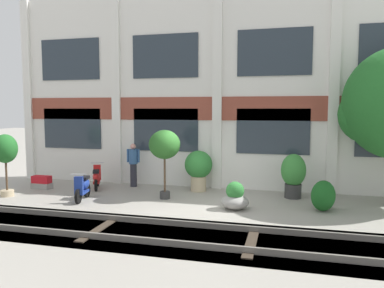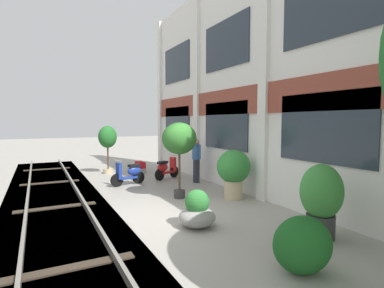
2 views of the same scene
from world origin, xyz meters
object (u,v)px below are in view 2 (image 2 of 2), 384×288
at_px(resident_by_doorway, 196,159).
at_px(potted_plant_low_pan, 179,140).
at_px(potted_plant_glazed_jar, 234,170).
at_px(potted_plant_square_trough, 140,167).
at_px(scooter_near_curb, 130,173).
at_px(topiary_hedge, 302,245).
at_px(potted_plant_wide_bowl, 197,212).
at_px(scooter_second_parked, 166,169).
at_px(potted_plant_stone_basin, 321,197).
at_px(potted_plant_terracotta_small, 108,139).

bearing_deg(resident_by_doorway, potted_plant_low_pan, 43.65).
bearing_deg(potted_plant_glazed_jar, potted_plant_square_trough, -169.71).
bearing_deg(potted_plant_low_pan, scooter_near_curb, -161.94).
height_order(resident_by_doorway, topiary_hedge, resident_by_doorway).
bearing_deg(potted_plant_glazed_jar, topiary_hedge, -21.91).
xyz_separation_m(potted_plant_wide_bowl, potted_plant_glazed_jar, (-1.68, 2.20, 0.55)).
distance_m(scooter_near_curb, resident_by_doorway, 2.63).
xyz_separation_m(scooter_second_parked, topiary_hedge, (8.20, -1.08, 0.03)).
xyz_separation_m(potted_plant_stone_basin, potted_plant_terracotta_small, (-9.83, -2.25, 0.74)).
xyz_separation_m(potted_plant_terracotta_small, potted_plant_square_trough, (0.38, 1.42, -1.36)).
relative_size(scooter_near_curb, scooter_second_parked, 1.06).
relative_size(potted_plant_wide_bowl, potted_plant_stone_basin, 0.56).
xyz_separation_m(scooter_near_curb, scooter_second_parked, (-0.41, 1.66, 0.00)).
xyz_separation_m(potted_plant_wide_bowl, scooter_second_parked, (-5.57, 1.54, 0.09)).
bearing_deg(scooter_second_parked, potted_plant_square_trough, 76.76).
distance_m(potted_plant_glazed_jar, scooter_near_curb, 4.21).
bearing_deg(potted_plant_square_trough, potted_plant_low_pan, -4.08).
relative_size(potted_plant_square_trough, scooter_second_parked, 0.65).
distance_m(potted_plant_square_trough, potted_plant_low_pan, 5.42).
relative_size(potted_plant_stone_basin, resident_by_doorway, 0.90).
xyz_separation_m(potted_plant_wide_bowl, potted_plant_terracotta_small, (-8.07, -0.31, 1.25)).
relative_size(potted_plant_terracotta_small, potted_plant_square_trough, 2.64).
xyz_separation_m(potted_plant_terracotta_small, scooter_near_curb, (2.91, 0.19, -1.16)).
distance_m(potted_plant_square_trough, scooter_second_parked, 2.18).
relative_size(potted_plant_glazed_jar, scooter_near_curb, 1.12).
bearing_deg(resident_by_doorway, scooter_near_curb, -23.16).
bearing_deg(potted_plant_terracotta_small, resident_by_doorway, 35.62).
xyz_separation_m(potted_plant_stone_basin, scooter_second_parked, (-7.33, -0.40, -0.42)).
height_order(potted_plant_glazed_jar, potted_plant_terracotta_small, potted_plant_terracotta_small).
bearing_deg(resident_by_doorway, topiary_hedge, 69.57).
distance_m(potted_plant_wide_bowl, potted_plant_terracotta_small, 8.17).
bearing_deg(scooter_second_parked, scooter_near_curb, 168.93).
xyz_separation_m(potted_plant_glazed_jar, resident_by_doorway, (-2.69, 0.14, 0.02)).
bearing_deg(potted_plant_wide_bowl, resident_by_doorway, 151.88).
height_order(scooter_second_parked, resident_by_doorway, resident_by_doorway).
xyz_separation_m(potted_plant_stone_basin, topiary_hedge, (0.87, -1.47, -0.39)).
height_order(potted_plant_square_trough, topiary_hedge, topiary_hedge).
height_order(potted_plant_low_pan, scooter_second_parked, potted_plant_low_pan).
height_order(potted_plant_square_trough, resident_by_doorway, resident_by_doorway).
bearing_deg(potted_plant_square_trough, resident_by_doorway, 20.38).
height_order(potted_plant_wide_bowl, potted_plant_terracotta_small, potted_plant_terracotta_small).
bearing_deg(potted_plant_terracotta_small, potted_plant_low_pan, 10.70).
bearing_deg(potted_plant_low_pan, potted_plant_glazed_jar, 59.88).
height_order(potted_plant_wide_bowl, scooter_second_parked, scooter_second_parked).
relative_size(potted_plant_square_trough, scooter_near_curb, 0.61).
height_order(potted_plant_terracotta_small, scooter_near_curb, potted_plant_terracotta_small).
relative_size(potted_plant_terracotta_small, scooter_second_parked, 1.71).
bearing_deg(scooter_second_parked, potted_plant_stone_basin, -111.78).
xyz_separation_m(potted_plant_wide_bowl, resident_by_doorway, (-4.38, 2.34, 0.57)).
distance_m(potted_plant_square_trough, topiary_hedge, 10.34).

